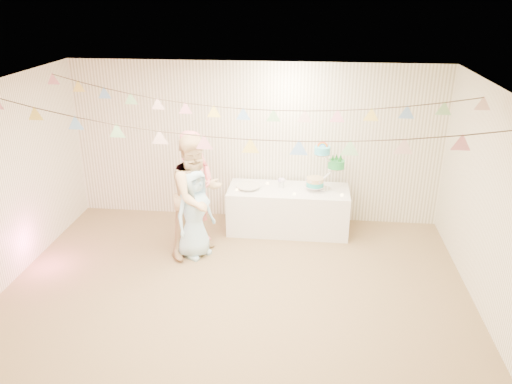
# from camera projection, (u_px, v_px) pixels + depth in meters

# --- Properties ---
(floor) EXTENTS (6.00, 6.00, 0.00)m
(floor) POSITION_uv_depth(u_px,v_px,m) (233.00, 300.00, 6.28)
(floor) COLOR olive
(floor) RESTS_ON ground
(ceiling) EXTENTS (6.00, 6.00, 0.00)m
(ceiling) POSITION_uv_depth(u_px,v_px,m) (229.00, 94.00, 5.29)
(ceiling) COLOR white
(ceiling) RESTS_ON ground
(back_wall) EXTENTS (6.00, 6.00, 0.00)m
(back_wall) POSITION_uv_depth(u_px,v_px,m) (255.00, 143.00, 8.08)
(back_wall) COLOR white
(back_wall) RESTS_ON ground
(front_wall) EXTENTS (6.00, 6.00, 0.00)m
(front_wall) POSITION_uv_depth(u_px,v_px,m) (177.00, 350.00, 3.49)
(front_wall) COLOR white
(front_wall) RESTS_ON ground
(right_wall) EXTENTS (5.00, 5.00, 0.00)m
(right_wall) POSITION_uv_depth(u_px,v_px,m) (501.00, 218.00, 5.48)
(right_wall) COLOR white
(right_wall) RESTS_ON ground
(table) EXTENTS (1.89, 0.76, 0.71)m
(table) POSITION_uv_depth(u_px,v_px,m) (288.00, 210.00, 7.95)
(table) COLOR white
(table) RESTS_ON floor
(cake_stand) EXTENTS (0.65, 0.38, 0.73)m
(cake_stand) POSITION_uv_depth(u_px,v_px,m) (325.00, 165.00, 7.66)
(cake_stand) COLOR silver
(cake_stand) RESTS_ON table
(cake_bottom) EXTENTS (0.31, 0.31, 0.15)m
(cake_bottom) POSITION_uv_depth(u_px,v_px,m) (315.00, 183.00, 7.72)
(cake_bottom) COLOR #26B3A7
(cake_bottom) RESTS_ON cake_stand
(cake_middle) EXTENTS (0.27, 0.27, 0.22)m
(cake_middle) POSITION_uv_depth(u_px,v_px,m) (337.00, 164.00, 7.72)
(cake_middle) COLOR green
(cake_middle) RESTS_ON cake_stand
(cake_top_tier) EXTENTS (0.25, 0.25, 0.19)m
(cake_top_tier) POSITION_uv_depth(u_px,v_px,m) (322.00, 149.00, 7.53)
(cake_top_tier) COLOR #45C4DB
(cake_top_tier) RESTS_ON cake_stand
(platter) EXTENTS (0.37, 0.37, 0.02)m
(platter) POSITION_uv_depth(u_px,v_px,m) (248.00, 186.00, 7.82)
(platter) COLOR white
(platter) RESTS_ON table
(posy) EXTENTS (0.14, 0.14, 0.16)m
(posy) POSITION_uv_depth(u_px,v_px,m) (282.00, 180.00, 7.83)
(posy) COLOR white
(posy) RESTS_ON table
(person_adult_a) EXTENTS (0.62, 0.75, 1.77)m
(person_adult_a) POSITION_uv_depth(u_px,v_px,m) (196.00, 189.00, 7.35)
(person_adult_a) COLOR pink
(person_adult_a) RESTS_ON floor
(person_adult_b) EXTENTS (1.08, 1.11, 1.80)m
(person_adult_b) POSITION_uv_depth(u_px,v_px,m) (197.00, 196.00, 7.06)
(person_adult_b) COLOR #E2BD8B
(person_adult_b) RESTS_ON floor
(person_child) EXTENTS (0.72, 0.78, 1.34)m
(person_child) POSITION_uv_depth(u_px,v_px,m) (194.00, 213.00, 7.09)
(person_child) COLOR #B4E4FF
(person_child) RESTS_ON floor
(bunting_back) EXTENTS (5.60, 1.10, 0.40)m
(bunting_back) POSITION_uv_depth(u_px,v_px,m) (243.00, 96.00, 6.39)
(bunting_back) COLOR pink
(bunting_back) RESTS_ON ceiling
(bunting_front) EXTENTS (5.60, 0.90, 0.36)m
(bunting_front) POSITION_uv_depth(u_px,v_px,m) (227.00, 124.00, 5.21)
(bunting_front) COLOR #72A5E5
(bunting_front) RESTS_ON ceiling
(tealight_0) EXTENTS (0.04, 0.04, 0.03)m
(tealight_0) POSITION_uv_depth(u_px,v_px,m) (237.00, 190.00, 7.76)
(tealight_0) COLOR #FFD88C
(tealight_0) RESTS_ON table
(tealight_1) EXTENTS (0.04, 0.04, 0.03)m
(tealight_1) POSITION_uv_depth(u_px,v_px,m) (267.00, 183.00, 8.01)
(tealight_1) COLOR #FFD88C
(tealight_1) RESTS_ON table
(tealight_2) EXTENTS (0.04, 0.04, 0.03)m
(tealight_2) POSITION_uv_depth(u_px,v_px,m) (294.00, 194.00, 7.60)
(tealight_2) COLOR #FFD88C
(tealight_2) RESTS_ON table
(tealight_3) EXTENTS (0.04, 0.04, 0.03)m
(tealight_3) POSITION_uv_depth(u_px,v_px,m) (311.00, 184.00, 7.98)
(tealight_3) COLOR #FFD88C
(tealight_3) RESTS_ON table
(tealight_4) EXTENTS (0.04, 0.04, 0.03)m
(tealight_4) POSITION_uv_depth(u_px,v_px,m) (342.00, 195.00, 7.57)
(tealight_4) COLOR #FFD88C
(tealight_4) RESTS_ON table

